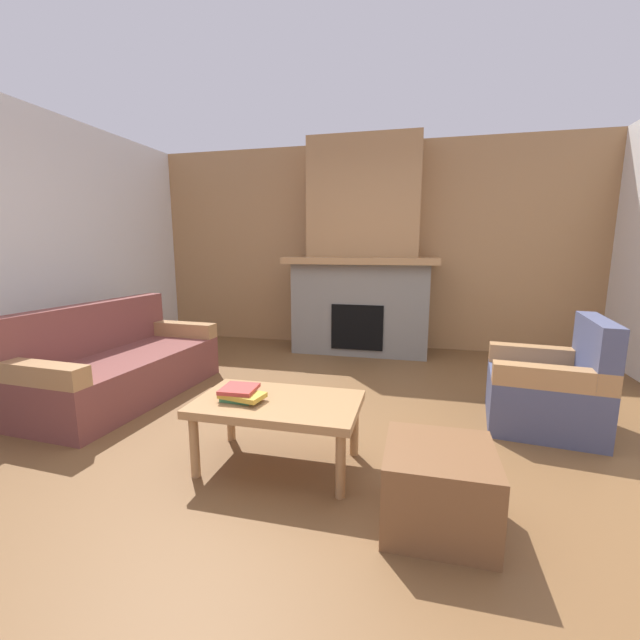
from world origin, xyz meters
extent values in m
plane|color=brown|center=(0.00, 0.00, 0.00)|extent=(9.00, 9.00, 0.00)
cube|color=#A87A4C|center=(0.00, 3.00, 1.35)|extent=(6.00, 0.12, 2.70)
cube|color=gray|center=(0.00, 2.59, 0.57)|extent=(1.70, 0.70, 1.15)
cube|color=black|center=(0.00, 2.26, 0.38)|extent=(0.64, 0.08, 0.56)
cube|color=#A87A4C|center=(0.00, 2.54, 1.19)|extent=(1.90, 0.82, 0.08)
cube|color=#A87A4C|center=(0.00, 2.69, 1.97)|extent=(1.40, 0.50, 1.47)
cube|color=brown|center=(-1.84, 0.38, 0.20)|extent=(0.94, 1.84, 0.40)
cube|color=brown|center=(-2.18, 0.40, 0.62)|extent=(0.26, 1.81, 0.45)
cube|color=#A87A4C|center=(-1.89, -0.43, 0.48)|extent=(0.85, 0.21, 0.15)
cube|color=#A87A4C|center=(-1.80, 1.20, 0.48)|extent=(0.85, 0.21, 0.15)
cube|color=#474C6B|center=(1.67, 0.63, 0.20)|extent=(0.84, 0.84, 0.40)
cube|color=#474C6B|center=(1.98, 0.59, 0.62)|extent=(0.23, 0.77, 0.45)
cube|color=#A87A4C|center=(1.71, 0.93, 0.48)|extent=(0.77, 0.23, 0.15)
cube|color=#A87A4C|center=(1.63, 0.32, 0.48)|extent=(0.77, 0.23, 0.15)
cube|color=#A87A4C|center=(-0.09, -0.41, 0.41)|extent=(1.00, 0.60, 0.05)
cylinder|color=#A87A4C|center=(-0.53, -0.65, 0.19)|extent=(0.06, 0.06, 0.38)
cylinder|color=#A87A4C|center=(0.35, -0.65, 0.19)|extent=(0.06, 0.06, 0.38)
cylinder|color=#A87A4C|center=(-0.53, -0.17, 0.19)|extent=(0.06, 0.06, 0.38)
cylinder|color=#A87A4C|center=(0.35, -0.17, 0.19)|extent=(0.06, 0.06, 0.38)
cube|color=brown|center=(0.85, -0.75, 0.20)|extent=(0.52, 0.52, 0.40)
cube|color=#3D7F4C|center=(-0.32, -0.44, 0.44)|extent=(0.20, 0.18, 0.02)
cube|color=gold|center=(-0.30, -0.47, 0.47)|extent=(0.29, 0.20, 0.03)
cube|color=#B23833|center=(-0.33, -0.44, 0.49)|extent=(0.22, 0.22, 0.02)
camera|label=1|loc=(0.72, -2.64, 1.35)|focal=22.83mm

